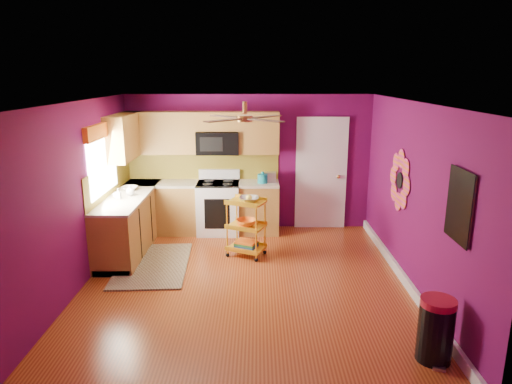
{
  "coord_description": "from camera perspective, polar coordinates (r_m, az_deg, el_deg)",
  "views": [
    {
      "loc": [
        0.17,
        -5.85,
        2.84
      ],
      "look_at": [
        0.14,
        0.4,
        1.23
      ],
      "focal_mm": 32.0,
      "sensor_mm": 36.0,
      "label": 1
    }
  ],
  "objects": [
    {
      "name": "ground",
      "position": [
        6.51,
        -1.31,
        -11.4
      ],
      "size": [
        5.0,
        5.0,
        0.0
      ],
      "primitive_type": "plane",
      "color": "maroon",
      "rests_on": "ground"
    },
    {
      "name": "room_envelope",
      "position": [
        5.98,
        -1.15,
        2.81
      ],
      "size": [
        4.54,
        5.04,
        2.52
      ],
      "color": "#5D0A48",
      "rests_on": "ground"
    },
    {
      "name": "lower_cabinets",
      "position": [
        8.18,
        -10.47,
        -2.87
      ],
      "size": [
        2.81,
        2.31,
        0.94
      ],
      "color": "brown",
      "rests_on": "ground"
    },
    {
      "name": "electric_range",
      "position": [
        8.4,
        -4.7,
        -1.87
      ],
      "size": [
        0.76,
        0.66,
        1.13
      ],
      "color": "white",
      "rests_on": "ground"
    },
    {
      "name": "upper_cabinetry",
      "position": [
        8.22,
        -9.74,
        6.99
      ],
      "size": [
        2.8,
        2.3,
        1.26
      ],
      "color": "brown",
      "rests_on": "ground"
    },
    {
      "name": "left_window",
      "position": [
        7.39,
        -18.7,
        5.12
      ],
      "size": [
        0.08,
        1.35,
        1.08
      ],
      "color": "white",
      "rests_on": "ground"
    },
    {
      "name": "panel_door",
      "position": [
        8.6,
        8.13,
        2.14
      ],
      "size": [
        0.95,
        0.11,
        2.15
      ],
      "color": "white",
      "rests_on": "ground"
    },
    {
      "name": "right_wall_art",
      "position": [
        6.05,
        20.11,
        0.22
      ],
      "size": [
        0.04,
        2.74,
        1.04
      ],
      "color": "black",
      "rests_on": "ground"
    },
    {
      "name": "ceiling_fan",
      "position": [
        6.08,
        -1.39,
        9.28
      ],
      "size": [
        1.01,
        1.01,
        0.26
      ],
      "color": "#BF8C3F",
      "rests_on": "ground"
    },
    {
      "name": "shag_rug",
      "position": [
        7.25,
        -12.74,
        -8.85
      ],
      "size": [
        1.14,
        1.76,
        0.02
      ],
      "primitive_type": "cube",
      "rotation": [
        0.0,
        0.0,
        0.06
      ],
      "color": "#301F10",
      "rests_on": "ground"
    },
    {
      "name": "rolling_cart",
      "position": [
        7.28,
        -1.19,
        -4.08
      ],
      "size": [
        0.68,
        0.6,
        1.02
      ],
      "color": "yellow",
      "rests_on": "ground"
    },
    {
      "name": "trash_can",
      "position": [
        5.15,
        21.54,
        -15.74
      ],
      "size": [
        0.44,
        0.44,
        0.68
      ],
      "color": "black",
      "rests_on": "ground"
    },
    {
      "name": "teal_kettle",
      "position": [
        8.22,
        0.83,
        1.71
      ],
      "size": [
        0.18,
        0.18,
        0.21
      ],
      "color": "teal",
      "rests_on": "lower_cabinets"
    },
    {
      "name": "toaster",
      "position": [
        8.32,
        1.74,
        1.91
      ],
      "size": [
        0.22,
        0.15,
        0.18
      ],
      "primitive_type": "cube",
      "color": "beige",
      "rests_on": "lower_cabinets"
    },
    {
      "name": "soap_bottle_a",
      "position": [
        7.49,
        -16.84,
        -0.2
      ],
      "size": [
        0.08,
        0.08,
        0.17
      ],
      "primitive_type": "imported",
      "color": "#EA3F72",
      "rests_on": "lower_cabinets"
    },
    {
      "name": "soap_bottle_b",
      "position": [
        7.63,
        -15.46,
        0.22
      ],
      "size": [
        0.14,
        0.14,
        0.18
      ],
      "primitive_type": "imported",
      "color": "white",
      "rests_on": "lower_cabinets"
    },
    {
      "name": "counter_dish",
      "position": [
        8.01,
        -15.5,
        0.45
      ],
      "size": [
        0.26,
        0.26,
        0.06
      ],
      "primitive_type": "imported",
      "color": "white",
      "rests_on": "lower_cabinets"
    },
    {
      "name": "counter_cup",
      "position": [
        7.53,
        -17.02,
        -0.44
      ],
      "size": [
        0.12,
        0.12,
        0.09
      ],
      "primitive_type": "imported",
      "color": "white",
      "rests_on": "lower_cabinets"
    }
  ]
}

